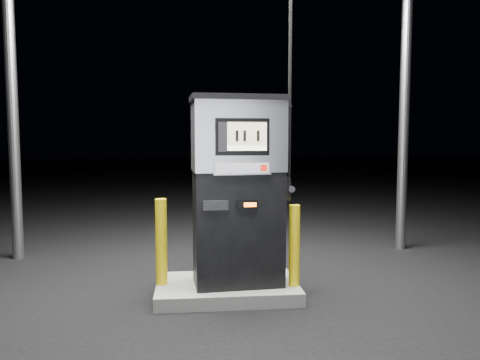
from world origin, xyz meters
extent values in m
plane|color=black|center=(0.00, 0.00, 0.00)|extent=(80.00, 80.00, 0.00)
cube|color=slate|center=(0.00, 0.00, 0.07)|extent=(1.60, 1.00, 0.15)
cylinder|color=gray|center=(-3.00, 2.00, 2.25)|extent=(0.16, 0.16, 4.50)
cylinder|color=gray|center=(3.00, 2.00, 2.25)|extent=(0.16, 0.16, 4.50)
cube|color=black|center=(0.12, -0.04, 0.79)|extent=(1.01, 0.63, 1.28)
cube|color=#B9B9C0|center=(0.12, -0.04, 1.82)|extent=(1.03, 0.65, 0.77)
cube|color=black|center=(0.12, -0.04, 2.23)|extent=(1.08, 0.70, 0.06)
cube|color=black|center=(0.14, -0.34, 1.81)|extent=(0.57, 0.07, 0.39)
cube|color=#BCB188|center=(0.19, -0.35, 1.84)|extent=(0.42, 0.03, 0.25)
cube|color=white|center=(0.19, -0.35, 1.69)|extent=(0.42, 0.03, 0.05)
cube|color=#B9B9C0|center=(0.14, -0.34, 1.48)|extent=(0.62, 0.07, 0.14)
cube|color=#989A9F|center=(0.14, -0.36, 1.48)|extent=(0.56, 0.04, 0.11)
cube|color=red|center=(0.37, -0.34, 1.48)|extent=(0.07, 0.01, 0.07)
cube|color=black|center=(0.19, -0.33, 1.09)|extent=(0.23, 0.04, 0.09)
cube|color=#E1560B|center=(0.22, -0.34, 1.09)|extent=(0.13, 0.01, 0.05)
cube|color=black|center=(-0.15, -0.36, 1.09)|extent=(0.27, 0.04, 0.10)
cube|color=black|center=(0.66, 0.00, 1.23)|extent=(0.12, 0.19, 0.26)
cylinder|color=gray|center=(0.72, 0.00, 1.23)|extent=(0.09, 0.23, 0.07)
cylinder|color=black|center=(0.70, -0.05, 2.94)|extent=(0.04, 0.04, 3.18)
cylinder|color=yellow|center=(-0.74, 0.02, 0.64)|extent=(0.14, 0.14, 0.97)
cylinder|color=yellow|center=(0.74, -0.18, 0.60)|extent=(0.16, 0.16, 0.91)
camera|label=1|loc=(-0.39, -5.22, 1.79)|focal=35.00mm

